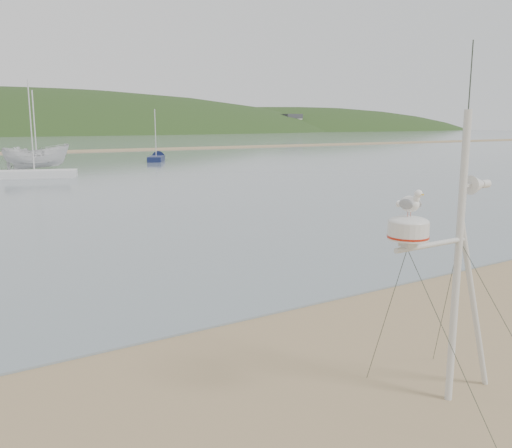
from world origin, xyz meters
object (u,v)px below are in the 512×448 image
mast_rig (454,322)px  sailboat_white_near (4,174)px  boat_white (35,137)px  sailboat_blue_far (158,158)px

mast_rig → sailboat_white_near: sailboat_white_near is taller
mast_rig → boat_white: size_ratio=0.90×
mast_rig → boat_white: (3.01, 42.49, 1.52)m
boat_white → sailboat_blue_far: (12.64, 5.31, -2.36)m
mast_rig → sailboat_blue_far: bearing=71.9°
mast_rig → sailboat_blue_far: sailboat_blue_far is taller
mast_rig → boat_white: bearing=86.0°
mast_rig → sailboat_blue_far: (15.65, 47.80, -0.84)m
sailboat_blue_far → sailboat_white_near: bearing=-144.0°
mast_rig → boat_white: boat_white is taller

